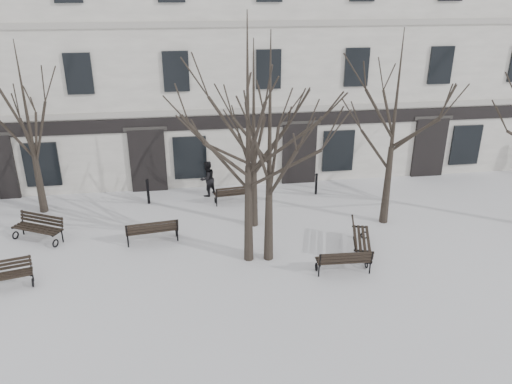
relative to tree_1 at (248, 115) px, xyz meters
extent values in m
plane|color=silver|center=(-0.20, -1.12, -5.12)|extent=(100.00, 100.00, 0.00)
cube|color=silver|center=(-0.20, 11.88, 0.38)|extent=(40.00, 10.00, 11.00)
cube|color=#A6A198|center=(-0.20, 6.85, -1.52)|extent=(40.00, 0.12, 0.25)
cube|color=#A6A198|center=(-0.20, 6.85, 2.18)|extent=(40.00, 0.12, 0.25)
cube|color=black|center=(-0.20, 6.84, -2.02)|extent=(40.00, 0.10, 0.60)
cube|color=black|center=(-8.30, 6.83, -3.62)|extent=(1.50, 0.14, 2.00)
cube|color=black|center=(-3.70, 6.82, -3.67)|extent=(1.60, 0.22, 2.90)
cube|color=#2D2B28|center=(-3.70, 6.78, -2.17)|extent=(1.90, 0.08, 0.18)
cube|color=black|center=(-1.80, 6.83, -3.62)|extent=(1.50, 0.14, 2.00)
cube|color=black|center=(3.30, 6.82, -3.67)|extent=(1.60, 0.22, 2.90)
cube|color=#2D2B28|center=(3.30, 6.78, -2.17)|extent=(1.90, 0.08, 0.18)
cube|color=black|center=(5.20, 6.83, -3.62)|extent=(1.50, 0.14, 2.00)
cube|color=black|center=(9.80, 6.82, -3.67)|extent=(1.60, 0.22, 2.90)
cube|color=#2D2B28|center=(9.80, 6.78, -2.17)|extent=(1.90, 0.08, 0.18)
cube|color=black|center=(11.70, 6.83, -3.62)|extent=(1.50, 0.14, 2.00)
cube|color=black|center=(-6.20, 6.83, 0.28)|extent=(1.10, 0.14, 1.70)
cube|color=black|center=(-2.20, 6.83, 0.28)|extent=(1.10, 0.14, 1.70)
cube|color=black|center=(1.80, 6.83, 0.28)|extent=(1.10, 0.14, 1.70)
cube|color=black|center=(5.80, 6.83, 0.28)|extent=(1.10, 0.14, 1.70)
cube|color=black|center=(9.80, 6.83, 0.28)|extent=(1.10, 0.14, 1.70)
cone|color=black|center=(0.00, 0.00, -3.40)|extent=(0.34, 0.34, 3.44)
cone|color=black|center=(0.69, -0.05, -3.52)|extent=(0.34, 0.34, 3.22)
cone|color=black|center=(-8.02, 5.14, -3.66)|extent=(0.34, 0.34, 2.94)
cone|color=black|center=(0.55, 2.60, -3.62)|extent=(0.34, 0.34, 3.01)
cone|color=black|center=(5.75, 2.13, -3.55)|extent=(0.34, 0.34, 3.14)
torus|color=black|center=(-6.99, -0.71, -4.98)|extent=(0.12, 0.29, 0.29)
cylinder|color=black|center=(-7.07, -0.36, -4.90)|extent=(0.05, 0.05, 0.45)
cube|color=black|center=(-7.03, -0.54, -4.68)|extent=(0.18, 0.55, 0.05)
cube|color=black|center=(-7.81, -0.95, -4.66)|extent=(1.77, 0.51, 0.03)
cube|color=black|center=(-7.84, -0.82, -4.66)|extent=(1.77, 0.51, 0.03)
cube|color=black|center=(-7.87, -0.68, -4.66)|extent=(1.77, 0.51, 0.03)
cube|color=black|center=(-7.90, -0.54, -4.66)|extent=(1.77, 0.51, 0.03)
cube|color=black|center=(-7.91, -0.51, -4.53)|extent=(1.76, 0.46, 0.09)
cube|color=black|center=(-7.92, -0.48, -4.41)|extent=(1.76, 0.46, 0.09)
cube|color=black|center=(-7.92, -0.46, -4.29)|extent=(1.76, 0.46, 0.09)
cylinder|color=black|center=(-7.09, -0.29, -4.48)|extent=(0.07, 0.15, 0.50)
torus|color=black|center=(-2.50, 2.06, -4.98)|extent=(0.09, 0.31, 0.31)
cylinder|color=black|center=(-2.45, 1.68, -4.89)|extent=(0.05, 0.05, 0.47)
cube|color=black|center=(-2.47, 1.87, -4.65)|extent=(0.13, 0.58, 0.05)
torus|color=black|center=(-4.28, 1.83, -4.98)|extent=(0.09, 0.31, 0.31)
cylinder|color=black|center=(-4.23, 1.45, -4.89)|extent=(0.05, 0.05, 0.47)
cube|color=black|center=(-4.25, 1.64, -4.65)|extent=(0.13, 0.58, 0.05)
cube|color=black|center=(-3.39, 1.99, -4.63)|extent=(1.90, 0.34, 0.04)
cube|color=black|center=(-3.37, 1.84, -4.63)|extent=(1.90, 0.34, 0.04)
cube|color=black|center=(-3.36, 1.69, -4.63)|extent=(1.90, 0.34, 0.04)
cube|color=black|center=(-3.34, 1.55, -4.63)|extent=(1.90, 0.34, 0.04)
cube|color=black|center=(-3.33, 1.51, -4.49)|extent=(1.89, 0.28, 0.09)
cube|color=black|center=(-3.33, 1.48, -4.36)|extent=(1.89, 0.28, 0.09)
cube|color=black|center=(-3.33, 1.46, -4.24)|extent=(1.89, 0.28, 0.09)
cylinder|color=black|center=(-2.44, 1.60, -4.44)|extent=(0.06, 0.16, 0.53)
cylinder|color=black|center=(-4.22, 1.37, -4.44)|extent=(0.06, 0.16, 0.53)
torus|color=black|center=(3.85, -1.15, -4.98)|extent=(0.06, 0.29, 0.29)
cylinder|color=black|center=(3.84, -1.51, -4.90)|extent=(0.05, 0.05, 0.45)
cube|color=black|center=(3.84, -1.33, -4.67)|extent=(0.07, 0.56, 0.05)
torus|color=black|center=(2.14, -1.08, -4.98)|extent=(0.06, 0.29, 0.29)
cylinder|color=black|center=(2.12, -1.45, -4.90)|extent=(0.05, 0.05, 0.45)
cube|color=black|center=(2.13, -1.26, -4.67)|extent=(0.07, 0.56, 0.05)
cube|color=black|center=(3.00, -1.08, -4.65)|extent=(1.82, 0.16, 0.04)
cube|color=black|center=(2.99, -1.22, -4.65)|extent=(1.82, 0.16, 0.04)
cube|color=black|center=(2.99, -1.36, -4.65)|extent=(1.82, 0.16, 0.04)
cube|color=black|center=(2.98, -1.50, -4.65)|extent=(1.82, 0.16, 0.04)
cube|color=black|center=(2.98, -1.54, -4.52)|extent=(1.82, 0.10, 0.09)
cube|color=black|center=(2.98, -1.56, -4.40)|extent=(1.82, 0.10, 0.09)
cube|color=black|center=(2.98, -1.58, -4.28)|extent=(1.82, 0.10, 0.09)
cylinder|color=black|center=(3.83, -1.59, -4.47)|extent=(0.05, 0.15, 0.50)
cylinder|color=black|center=(2.12, -1.53, -4.47)|extent=(0.05, 0.15, 0.50)
torus|color=black|center=(-8.48, 2.71, -4.97)|extent=(0.20, 0.30, 0.31)
cylinder|color=black|center=(-8.29, 3.06, -4.88)|extent=(0.05, 0.05, 0.49)
cube|color=black|center=(-8.38, 2.89, -4.64)|extent=(0.33, 0.55, 0.05)
torus|color=black|center=(-6.85, 1.85, -4.97)|extent=(0.20, 0.30, 0.31)
cylinder|color=black|center=(-6.67, 2.19, -4.88)|extent=(0.05, 0.05, 0.49)
cube|color=black|center=(-6.76, 2.02, -4.64)|extent=(0.33, 0.55, 0.05)
cube|color=black|center=(-7.68, 2.24, -4.62)|extent=(1.77, 1.00, 0.04)
cube|color=black|center=(-7.61, 2.38, -4.62)|extent=(1.77, 1.00, 0.04)
cube|color=black|center=(-7.54, 2.51, -4.62)|extent=(1.77, 1.00, 0.04)
cube|color=black|center=(-7.47, 2.65, -4.62)|extent=(1.77, 1.00, 0.04)
cube|color=black|center=(-7.45, 2.68, -4.47)|extent=(1.74, 0.95, 0.10)
cube|color=black|center=(-7.44, 2.71, -4.34)|extent=(1.74, 0.95, 0.10)
cube|color=black|center=(-7.43, 2.73, -4.21)|extent=(1.74, 0.95, 0.10)
cylinder|color=black|center=(-8.25, 3.14, -4.42)|extent=(0.11, 0.16, 0.54)
cylinder|color=black|center=(-6.63, 2.27, -4.42)|extent=(0.11, 0.16, 0.54)
torus|color=black|center=(0.81, 5.11, -4.99)|extent=(0.08, 0.28, 0.28)
cylinder|color=black|center=(0.85, 4.77, -4.91)|extent=(0.05, 0.05, 0.44)
cube|color=black|center=(0.83, 4.94, -4.69)|extent=(0.11, 0.53, 0.05)
torus|color=black|center=(-0.83, 4.93, -4.99)|extent=(0.08, 0.28, 0.28)
cylinder|color=black|center=(-0.79, 4.58, -4.91)|extent=(0.05, 0.05, 0.44)
cube|color=black|center=(-0.81, 4.76, -4.69)|extent=(0.11, 0.53, 0.05)
cube|color=black|center=(-0.01, 5.06, -4.67)|extent=(1.74, 0.28, 0.03)
cube|color=black|center=(0.00, 4.93, -4.67)|extent=(1.74, 0.28, 0.03)
cube|color=black|center=(0.02, 4.79, -4.67)|extent=(1.74, 0.28, 0.03)
cube|color=black|center=(0.03, 4.66, -4.67)|extent=(1.74, 0.28, 0.03)
cube|color=black|center=(0.04, 4.62, -4.54)|extent=(1.74, 0.23, 0.09)
cube|color=black|center=(0.04, 4.60, -4.43)|extent=(1.74, 0.23, 0.09)
cube|color=black|center=(0.04, 4.58, -4.31)|extent=(1.74, 0.23, 0.09)
cylinder|color=black|center=(0.86, 4.69, -4.50)|extent=(0.05, 0.14, 0.48)
cylinder|color=black|center=(-0.78, 4.51, -4.50)|extent=(0.05, 0.14, 0.48)
torus|color=black|center=(3.98, -0.91, -4.97)|extent=(0.31, 0.14, 0.31)
cylinder|color=black|center=(3.61, -0.80, -4.88)|extent=(0.05, 0.05, 0.48)
cube|color=black|center=(3.79, -0.85, -4.64)|extent=(0.58, 0.22, 0.05)
torus|color=black|center=(4.50, 0.85, -4.97)|extent=(0.31, 0.14, 0.31)
cylinder|color=black|center=(4.13, 0.96, -4.88)|extent=(0.05, 0.05, 0.48)
cube|color=black|center=(4.31, 0.91, -4.64)|extent=(0.58, 0.22, 0.05)
cube|color=black|center=(4.28, -0.04, -4.62)|extent=(0.64, 1.89, 0.04)
cube|color=black|center=(4.14, 0.00, -4.62)|extent=(0.64, 1.89, 0.04)
cube|color=black|center=(3.99, 0.05, -4.62)|extent=(0.64, 1.89, 0.04)
cube|color=black|center=(3.85, 0.09, -4.62)|extent=(0.64, 1.89, 0.04)
cube|color=black|center=(3.81, 0.10, -4.48)|extent=(0.59, 1.87, 0.10)
cube|color=black|center=(3.78, 0.11, -4.35)|extent=(0.59, 1.87, 0.10)
cube|color=black|center=(3.76, 0.11, -4.22)|extent=(0.59, 1.87, 0.10)
cylinder|color=black|center=(3.53, -0.77, -4.42)|extent=(0.16, 0.09, 0.54)
cylinder|color=black|center=(4.04, 0.98, -4.42)|extent=(0.16, 0.09, 0.54)
cylinder|color=black|center=(-3.70, 5.33, -4.61)|extent=(0.12, 0.12, 1.04)
sphere|color=black|center=(-3.70, 5.33, -4.06)|extent=(0.15, 0.15, 0.15)
cylinder|color=black|center=(3.77, 5.28, -4.66)|extent=(0.11, 0.11, 0.93)
sphere|color=black|center=(3.77, 5.28, -4.18)|extent=(0.13, 0.13, 0.13)
imported|color=black|center=(-1.10, 5.84, -5.12)|extent=(1.00, 0.98, 1.62)
camera|label=1|loc=(-1.91, -15.00, 3.80)|focal=35.00mm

